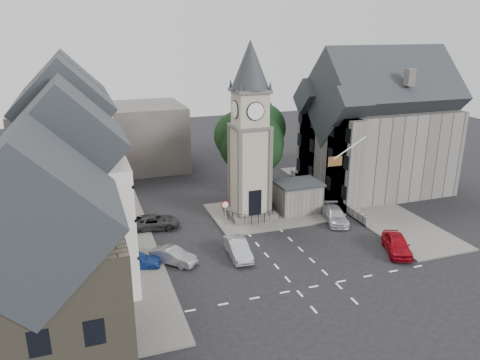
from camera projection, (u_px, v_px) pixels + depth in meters
name	position (u px, v px, depth m)	size (l,w,h in m)	color
ground	(284.00, 252.00, 37.54)	(120.00, 120.00, 0.00)	black
pavement_west	(117.00, 243.00, 39.00)	(6.00, 30.00, 0.14)	#595651
pavement_east	(358.00, 201.00, 48.44)	(6.00, 26.00, 0.14)	#595651
central_island	(264.00, 213.00, 45.16)	(10.00, 8.00, 0.16)	#595651
road_markings	(316.00, 286.00, 32.61)	(20.00, 8.00, 0.01)	silver
clock_tower	(250.00, 133.00, 42.18)	(4.86, 4.86, 16.25)	#4C4944
stone_shelter	(298.00, 197.00, 45.29)	(4.30, 3.30, 3.08)	#5E5C57
town_tree	(251.00, 132.00, 47.65)	(7.20, 7.20, 10.80)	black
warning_sign_post	(225.00, 210.00, 40.79)	(0.70, 0.19, 2.85)	black
terrace_pink	(70.00, 143.00, 45.01)	(8.10, 7.60, 12.80)	#CD938D
terrace_cream	(70.00, 165.00, 37.83)	(8.10, 7.60, 12.80)	beige
terrace_tudor	(71.00, 203.00, 30.77)	(8.10, 7.60, 12.00)	silver
building_sw_stone	(41.00, 286.00, 22.49)	(8.60, 7.60, 10.40)	#4E483A
backdrop_west	(102.00, 139.00, 57.67)	(20.00, 10.00, 8.00)	#4C4944
east_building	(376.00, 134.00, 50.32)	(14.40, 11.40, 12.60)	#5E5C57
east_boundary_wall	(325.00, 194.00, 49.25)	(0.40, 16.00, 0.90)	#5E5C57
flagpole	(350.00, 148.00, 41.44)	(3.68, 0.10, 2.74)	white
car_west_blue	(136.00, 260.00, 34.93)	(1.50, 3.72, 1.27)	navy
car_west_silver	(173.00, 256.00, 35.60)	(1.29, 3.69, 1.22)	gray
car_west_grey	(154.00, 222.00, 41.68)	(2.13, 4.62, 1.28)	#2B2B2D
car_island_silver	(238.00, 249.00, 36.62)	(1.43, 4.11, 1.35)	#A0A3A9
car_island_east	(335.00, 215.00, 43.18)	(1.81, 4.45, 1.29)	#AEB0B6
car_east_red	(397.00, 244.00, 37.27)	(1.73, 4.30, 1.47)	maroon
pedestrian	(323.00, 198.00, 47.21)	(0.57, 0.37, 1.56)	#BDB49D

